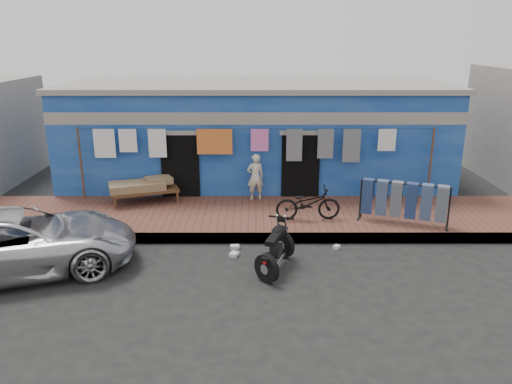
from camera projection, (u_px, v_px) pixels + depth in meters
name	position (u px, v px, depth m)	size (l,w,h in m)	color
ground	(256.00, 272.00, 10.57)	(80.00, 80.00, 0.00)	black
sidewalk	(256.00, 217.00, 13.40)	(28.00, 3.00, 0.25)	brown
curb	(256.00, 238.00, 12.01)	(28.00, 0.10, 0.25)	gray
building	(256.00, 133.00, 16.74)	(12.20, 5.20, 3.36)	navy
clothesline	(244.00, 146.00, 14.09)	(10.06, 0.06, 2.10)	brown
car	(16.00, 242.00, 10.34)	(2.25, 4.96, 1.40)	silver
seated_person	(255.00, 177.00, 14.31)	(0.48, 0.32, 1.34)	beige
bicycle	(308.00, 200.00, 12.74)	(0.58, 1.64, 1.06)	black
motorcycle	(275.00, 247.00, 10.55)	(1.04, 1.70, 1.04)	black
charpoy	(145.00, 191.00, 14.17)	(2.13, 1.49, 0.65)	brown
jeans_rack	(404.00, 202.00, 12.53)	(2.28, 1.22, 1.09)	black
litter_a	(235.00, 247.00, 11.69)	(0.20, 0.16, 0.09)	silver
litter_b	(337.00, 247.00, 11.71)	(0.16, 0.12, 0.08)	silver
litter_c	(234.00, 254.00, 11.31)	(0.22, 0.17, 0.09)	silver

